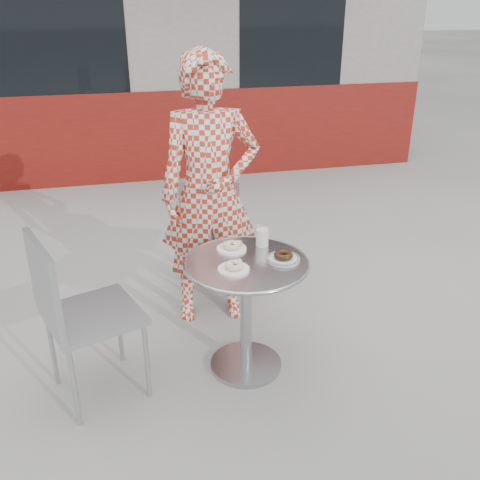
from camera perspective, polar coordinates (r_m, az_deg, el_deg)
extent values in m
plane|color=#9D9B96|center=(3.12, 1.07, -13.67)|extent=(60.00, 60.00, 0.00)
cube|color=gray|center=(8.01, -9.63, 21.12)|extent=(6.00, 4.00, 3.00)
cube|color=maroon|center=(6.25, -7.51, 11.08)|extent=(6.02, 0.20, 1.00)
cube|color=black|center=(6.02, -20.33, 20.93)|extent=(1.60, 0.04, 1.40)
cube|color=black|center=(6.32, 5.65, 22.32)|extent=(1.20, 0.04, 1.40)
cylinder|color=#BCBCC1|center=(3.14, 0.63, -13.09)|extent=(0.41, 0.41, 0.03)
cylinder|color=#BCBCC1|center=(2.96, 0.66, -8.13)|extent=(0.06, 0.06, 0.65)
cylinder|color=#BCBCC1|center=(2.79, 0.69, -2.47)|extent=(0.65, 0.65, 0.02)
torus|color=#BCBCC1|center=(2.79, 0.69, -2.47)|extent=(0.67, 0.67, 0.02)
cube|color=#A7AAAE|center=(3.79, -2.76, 1.13)|extent=(0.51, 0.51, 0.03)
cube|color=#A7AAAE|center=(3.54, -3.30, 3.09)|extent=(0.39, 0.16, 0.40)
cube|color=#A7AAAE|center=(2.82, -15.36, -7.74)|extent=(0.56, 0.56, 0.03)
cube|color=#A7AAAE|center=(2.66, -20.15, -4.60)|extent=(0.18, 0.42, 0.44)
imported|color=#AB2C1A|center=(3.27, -3.24, 5.01)|extent=(0.63, 0.43, 1.68)
cylinder|color=white|center=(2.92, -0.91, -0.94)|extent=(0.16, 0.16, 0.01)
torus|color=#BC8A48|center=(2.91, -0.91, -0.57)|extent=(0.09, 0.09, 0.03)
sphere|color=#B77A3F|center=(2.93, -0.06, -0.30)|extent=(0.03, 0.03, 0.03)
cylinder|color=white|center=(2.70, -0.68, -3.12)|extent=(0.16, 0.16, 0.01)
torus|color=#BC8A48|center=(2.69, -0.69, -2.73)|extent=(0.09, 0.09, 0.03)
sphere|color=#B77A3F|center=(2.73, -0.10, -2.29)|extent=(0.03, 0.03, 0.03)
cylinder|color=white|center=(2.81, 4.64, -2.04)|extent=(0.17, 0.17, 0.01)
torus|color=black|center=(2.80, 4.66, -1.62)|extent=(0.10, 0.10, 0.03)
torus|color=black|center=(2.81, 4.64, -1.97)|extent=(0.18, 0.18, 0.02)
cylinder|color=white|center=(2.95, 2.38, 0.27)|extent=(0.07, 0.07, 0.10)
cylinder|color=white|center=(2.94, 2.39, 0.44)|extent=(0.07, 0.07, 0.12)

